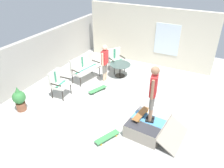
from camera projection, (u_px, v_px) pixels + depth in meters
name	position (u px, v px, depth m)	size (l,w,h in m)	color
ground_plane	(124.00, 105.00, 8.04)	(12.00, 12.00, 0.10)	#B2B2AD
back_wall_cinderblock	(35.00, 59.00, 9.13)	(9.00, 0.20, 1.87)	#ADA89E
house_facade	(149.00, 36.00, 10.45)	(0.23, 6.00, 2.69)	beige
skate_ramp	(149.00, 125.00, 6.72)	(1.42, 1.67, 0.43)	gray
patio_bench	(84.00, 66.00, 9.33)	(1.33, 0.78, 1.02)	#2D2823
patio_chair_near_house	(115.00, 58.00, 10.07)	(0.82, 0.79, 1.02)	#2D2823
patio_chair_by_wall	(58.00, 81.00, 8.21)	(0.66, 0.59, 1.02)	#2D2823
patio_table	(120.00, 68.00, 9.66)	(0.90, 0.90, 0.57)	#2D2823
person_watching	(105.00, 61.00, 8.99)	(0.48, 0.25, 1.62)	silver
person_skater	(153.00, 90.00, 6.07)	(0.47, 0.28, 1.74)	black
skateboard_by_bench	(98.00, 89.00, 8.72)	(0.82, 0.47, 0.10)	#3F8C4C
skateboard_spare	(107.00, 137.00, 6.44)	(0.81, 0.50, 0.10)	#3F8C4C
skateboard_on_ramp	(141.00, 114.00, 6.69)	(0.82, 0.28, 0.10)	brown
potted_plant	(19.00, 99.00, 7.48)	(0.44, 0.44, 0.92)	brown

